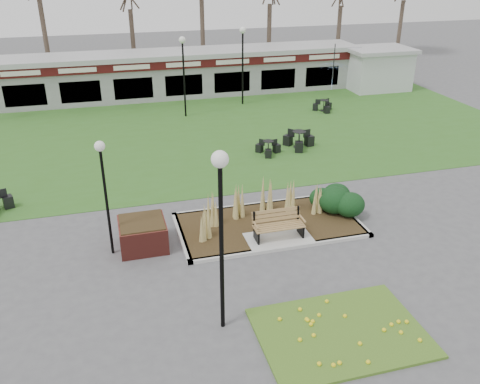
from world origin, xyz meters
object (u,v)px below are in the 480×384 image
object	(u,v)px
lamp_post_mid_left	(103,174)
bistro_set_c	(268,150)
bistro_set_d	(324,107)
lamp_post_far_right	(243,49)
bistro_set_b	(299,142)
park_bench	(278,224)
food_pavilion	(180,73)
service_hut	(377,68)
patio_umbrella	(333,76)
lamp_post_mid_right	(183,59)
brick_planter	(143,234)
lamp_post_near_left	(221,204)

from	to	relation	value
lamp_post_mid_left	bistro_set_c	world-z (taller)	lamp_post_mid_left
lamp_post_mid_left	bistro_set_d	bearing A→B (deg)	44.72
lamp_post_far_right	bistro_set_b	bearing A→B (deg)	-86.39
bistro_set_c	bistro_set_d	world-z (taller)	bistro_set_d
park_bench	food_pavilion	world-z (taller)	food_pavilion
service_hut	patio_umbrella	world-z (taller)	service_hut
lamp_post_mid_left	food_pavilion	bearing A→B (deg)	74.21
lamp_post_mid_right	bistro_set_b	bearing A→B (deg)	-56.30
park_bench	brick_planter	size ratio (longest dim) A/B	1.13
lamp_post_mid_right	bistro_set_c	distance (m)	8.23
service_hut	lamp_post_mid_right	xyz separation A→B (m)	(-14.04, -2.98, 1.87)
food_pavilion	bistro_set_b	bearing A→B (deg)	-71.38
food_pavilion	lamp_post_near_left	bearing A→B (deg)	-96.84
bistro_set_d	bistro_set_b	bearing A→B (deg)	-124.40
park_bench	brick_planter	world-z (taller)	park_bench
lamp_post_mid_right	bistro_set_b	distance (m)	8.59
bistro_set_c	lamp_post_near_left	bearing A→B (deg)	-113.73
service_hut	bistro_set_b	world-z (taller)	service_hut
park_bench	bistro_set_c	bearing A→B (deg)	73.99
lamp_post_mid_left	bistro_set_c	distance (m)	10.64
service_hut	lamp_post_far_right	size ratio (longest dim) A/B	0.93
service_hut	lamp_post_mid_left	distance (m)	25.54
food_pavilion	lamp_post_mid_right	world-z (taller)	lamp_post_mid_right
bistro_set_b	bistro_set_c	bearing A→B (deg)	-165.78
lamp_post_near_left	bistro_set_b	bearing A→B (deg)	60.34
lamp_post_mid_left	park_bench	bearing A→B (deg)	-6.59
park_bench	lamp_post_near_left	size ratio (longest dim) A/B	0.35
park_bench	lamp_post_mid_left	bearing A→B (deg)	173.41
brick_planter	service_hut	xyz separation A→B (m)	(17.90, 17.00, 0.97)
food_pavilion	patio_umbrella	world-z (taller)	food_pavilion
lamp_post_mid_right	lamp_post_far_right	world-z (taller)	lamp_post_far_right
patio_umbrella	brick_planter	bearing A→B (deg)	-132.11
lamp_post_far_right	bistro_set_b	xyz separation A→B (m)	(0.53, -8.34, -3.14)
lamp_post_near_left	bistro_set_d	xyz separation A→B (m)	(10.51, 17.34, -3.30)
food_pavilion	patio_umbrella	bearing A→B (deg)	-22.79
bistro_set_c	park_bench	bearing A→B (deg)	-106.01
park_bench	lamp_post_near_left	xyz separation A→B (m)	(-2.81, -3.75, 2.95)
bistro_set_c	patio_umbrella	bearing A→B (deg)	49.33
bistro_set_b	bistro_set_c	distance (m)	1.78
brick_planter	lamp_post_near_left	xyz separation A→B (m)	(1.59, -4.50, 3.07)
brick_planter	bistro_set_d	size ratio (longest dim) A/B	1.18
brick_planter	lamp_post_mid_right	distance (m)	14.81
bistro_set_c	patio_umbrella	xyz separation A→B (m)	(7.04, 8.20, 1.32)
bistro_set_d	bistro_set_c	bearing A→B (deg)	-132.76
lamp_post_mid_right	lamp_post_far_right	xyz separation A→B (m)	(3.94, 1.65, 0.12)
food_pavilion	bistro_set_d	distance (m)	9.91
park_bench	food_pavilion	size ratio (longest dim) A/B	0.07
service_hut	bistro_set_d	world-z (taller)	service_hut
brick_planter	bistro_set_d	xyz separation A→B (m)	(12.10, 12.84, -0.23)
brick_planter	lamp_post_mid_left	xyz separation A→B (m)	(-1.00, -0.13, 2.31)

